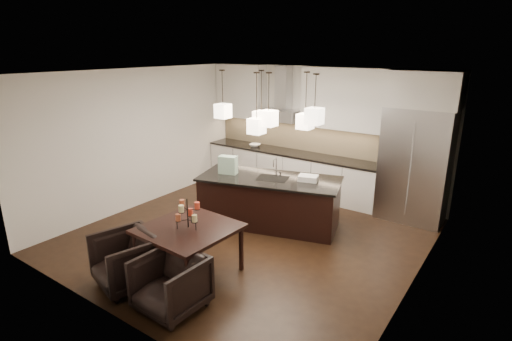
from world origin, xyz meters
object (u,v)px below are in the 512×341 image
Objects in this scene: armchair_right at (171,284)px; island_body at (269,202)px; refrigerator at (415,165)px; dining_table at (190,250)px; armchair_left at (127,260)px.

island_body is at bearing 99.83° from armchair_right.
island_body is 2.88m from armchair_right.
refrigerator is 4.97m from armchair_right.
island_body reaches higher than dining_table.
armchair_left is at bearing -116.29° from island_body.
island_body is 2.02× the size of dining_table.
armchair_left is at bearing -122.43° from dining_table.
refrigerator is at bearing 24.05° from island_body.
refrigerator is 1.76× the size of dining_table.
dining_table reaches higher than armchair_right.
armchair_left reaches higher than dining_table.
armchair_left is at bearing 179.26° from armchair_right.
armchair_right is at bearing -59.21° from dining_table.
armchair_right is at bearing -98.18° from island_body.
island_body reaches higher than armchair_left.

